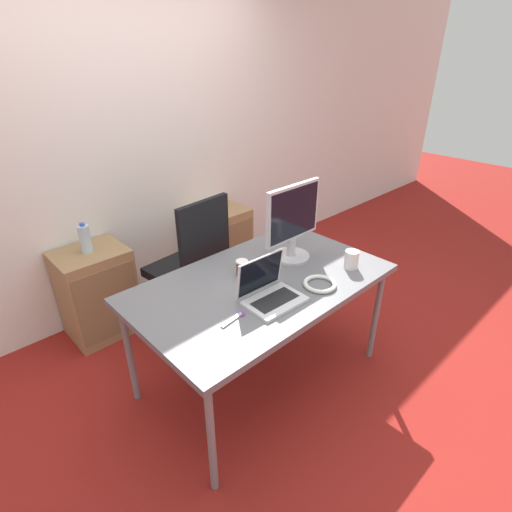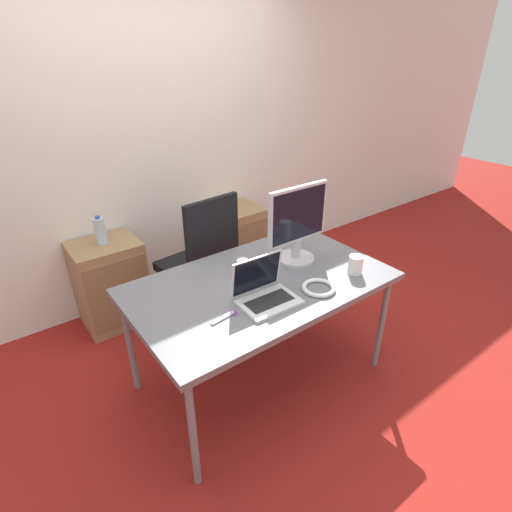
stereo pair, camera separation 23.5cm
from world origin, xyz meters
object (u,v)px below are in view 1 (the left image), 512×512
Objects in this scene: office_chair at (191,278)px; monitor at (292,223)px; laptop_center at (270,292)px; water_bottle at (85,239)px; cabinet_left at (97,293)px; coffee_cup_white at (352,259)px; cable_coil at (320,284)px; mouse at (271,276)px; cabinet_right at (220,245)px; coffee_cup_brown at (242,268)px.

monitor reaches higher than office_chair.
water_bottle is at bearing 108.23° from laptop_center.
cabinet_left is 3.17× the size of water_bottle.
office_chair is at bearing 114.96° from coffee_cup_white.
cable_coil is at bearing -111.23° from monitor.
water_bottle reaches higher than mouse.
coffee_cup_brown reaches higher than cabinet_right.
cabinet_left is at bearing 116.00° from coffee_cup_brown.
monitor reaches higher than cable_coil.
water_bottle is 1.46m from laptop_center.
cabinet_left is at bearing 116.83° from mouse.
office_chair is 1.56× the size of cabinet_left.
water_bottle reaches higher than cabinet_left.
office_chair is 1.56× the size of cabinet_right.
cable_coil is (0.19, -1.08, 0.36)m from office_chair.
laptop_center reaches higher than mouse.
cabinet_right is 1.39× the size of monitor.
water_bottle is at bearing 126.14° from coffee_cup_white.
cabinet_right is 3.17× the size of water_bottle.
monitor is at bearing 116.56° from coffee_cup_white.
water_bottle is 2.28× the size of coffee_cup_brown.
laptop_center reaches higher than coffee_cup_brown.
cabinet_right is at bearing 33.92° from office_chair.
cabinet_right is (0.60, 0.40, -0.06)m from office_chair.
cable_coil is (0.77, -1.49, -0.03)m from water_bottle.
coffee_cup_brown is (-0.10, 0.16, 0.03)m from mouse.
office_chair reaches higher than coffee_cup_white.
cabinet_left is 2.12× the size of laptop_center.
cabinet_right is at bearing 0.00° from cabinet_left.
mouse is 0.19m from coffee_cup_brown.
cabinet_right is at bearing -0.11° from water_bottle.
cable_coil reaches higher than cabinet_left.
coffee_cup_brown is at bearing 171.72° from monitor.
coffee_cup_brown is at bearing -64.00° from cabinet_left.
water_bottle is 0.44× the size of monitor.
office_chair is 0.99m from monitor.
laptop_center is 3.41× the size of coffee_cup_brown.
coffee_cup_white is (0.18, -0.35, -0.19)m from monitor.
cabinet_right is 1.34m from coffee_cup_brown.
coffee_cup_white is at bearing -63.44° from monitor.
coffee_cup_brown is at bearing 122.28° from mouse.
cabinet_right is 1.34m from monitor.
mouse is 0.53m from coffee_cup_white.
cable_coil is at bearing -59.71° from mouse.
cabinet_left is at bearing 180.00° from cabinet_right.
coffee_cup_brown is (-0.56, 0.41, -0.01)m from coffee_cup_white.
office_chair is at bearing -146.08° from cabinet_right.
monitor reaches higher than coffee_cup_brown.
mouse is (0.17, 0.15, -0.03)m from laptop_center.
office_chair is 1.06m from laptop_center.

